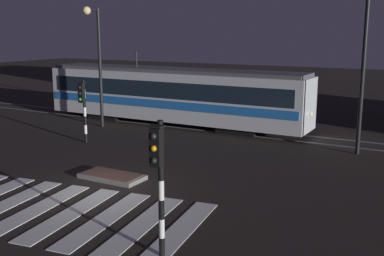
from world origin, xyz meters
name	(u,v)px	position (x,y,z in m)	size (l,w,h in m)	color
ground_plane	(100,191)	(0.00, 0.00, 0.00)	(120.00, 120.00, 0.00)	black
rail_near	(230,133)	(0.00, 10.49, 0.01)	(80.00, 0.12, 0.03)	#59595E
rail_far	(241,129)	(0.00, 11.93, 0.01)	(80.00, 0.12, 0.03)	#59595E
crosswalk_zebra	(55,211)	(0.00, -2.09, 0.01)	(9.41, 5.69, 0.02)	silver
traffic_island	(112,176)	(-0.52, 1.28, 0.09)	(2.38, 1.16, 0.18)	slate
traffic_light_corner_far_left	(83,102)	(-5.29, 5.13, 2.00)	(0.36, 0.42, 3.04)	black
traffic_light_corner_near_right	(159,169)	(4.39, -3.02, 2.20)	(0.36, 0.42, 3.33)	black
street_lamp_trackside_right	(364,40)	(6.66, 9.17, 4.96)	(0.44, 1.21, 7.94)	black
street_lamp_trackside_left	(96,51)	(-7.19, 8.45, 4.24)	(0.44, 1.21, 6.61)	black
tram	(171,94)	(-4.09, 11.20, 1.75)	(16.31, 2.58, 4.15)	silver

